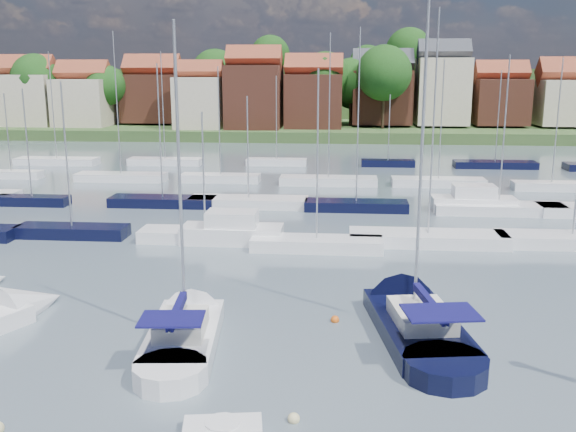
{
  "coord_description": "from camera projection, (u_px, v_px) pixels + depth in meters",
  "views": [
    {
      "loc": [
        2.29,
        -22.79,
        11.79
      ],
      "look_at": [
        -0.89,
        14.0,
        3.36
      ],
      "focal_mm": 40.0,
      "sensor_mm": 36.0,
      "label": 1
    }
  ],
  "objects": [
    {
      "name": "sailboat_centre",
      "position": [
        188.0,
        327.0,
        29.2
      ],
      "size": [
        3.95,
        11.22,
        14.97
      ],
      "rotation": [
        0.0,
        0.0,
        1.67
      ],
      "color": "white",
      "rests_on": "ground"
    },
    {
      "name": "tender",
      "position": [
        223.0,
        429.0,
        21.16
      ],
      "size": [
        2.75,
        1.6,
        0.56
      ],
      "rotation": [
        0.0,
        0.0,
        0.16
      ],
      "color": "white",
      "rests_on": "ground"
    },
    {
      "name": "marina_field",
      "position": [
        338.0,
        197.0,
        58.83
      ],
      "size": [
        79.62,
        41.41,
        15.93
      ],
      "color": "white",
      "rests_on": "ground"
    },
    {
      "name": "buoy_c",
      "position": [
        149.0,
        389.0,
        24.28
      ],
      "size": [
        0.52,
        0.52,
        0.52
      ],
      "primitive_type": "sphere",
      "color": "#D85914",
      "rests_on": "ground"
    },
    {
      "name": "ground",
      "position": [
        319.0,
        191.0,
        63.8
      ],
      "size": [
        260.0,
        260.0,
        0.0
      ],
      "primitive_type": "plane",
      "color": "#475761",
      "rests_on": "ground"
    },
    {
      "name": "far_shore_town",
      "position": [
        344.0,
        101.0,
        152.6
      ],
      "size": [
        212.46,
        90.0,
        22.27
      ],
      "color": "#3C5229",
      "rests_on": "ground"
    },
    {
      "name": "buoy_e",
      "position": [
        335.0,
        322.0,
        30.73
      ],
      "size": [
        0.41,
        0.41,
        0.41
      ],
      "primitive_type": "sphere",
      "color": "#D85914",
      "rests_on": "ground"
    },
    {
      "name": "buoy_d",
      "position": [
        294.0,
        421.0,
        22.02
      ],
      "size": [
        0.43,
        0.43,
        0.43
      ],
      "primitive_type": "sphere",
      "color": "beige",
      "rests_on": "ground"
    },
    {
      "name": "sailboat_navy",
      "position": [
        407.0,
        314.0,
        30.74
      ],
      "size": [
        5.4,
        13.25,
        17.76
      ],
      "rotation": [
        0.0,
        0.0,
        1.73
      ],
      "color": "black",
      "rests_on": "ground"
    }
  ]
}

